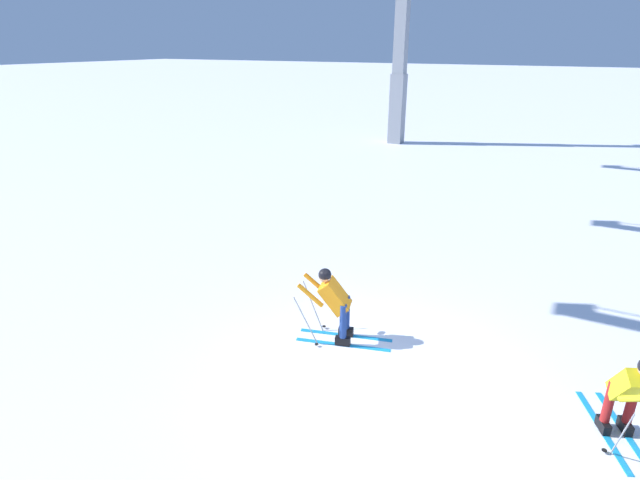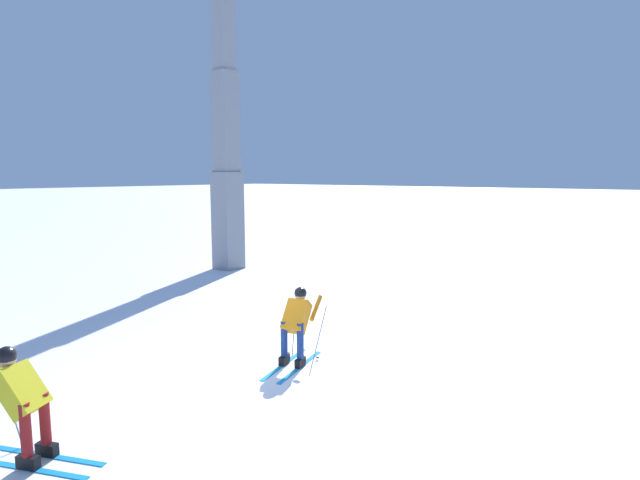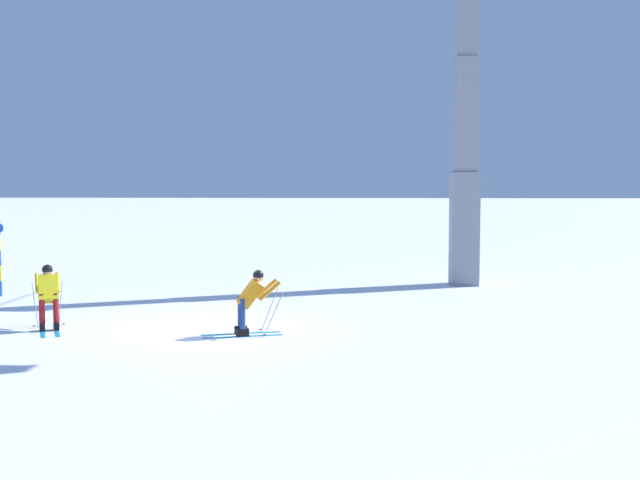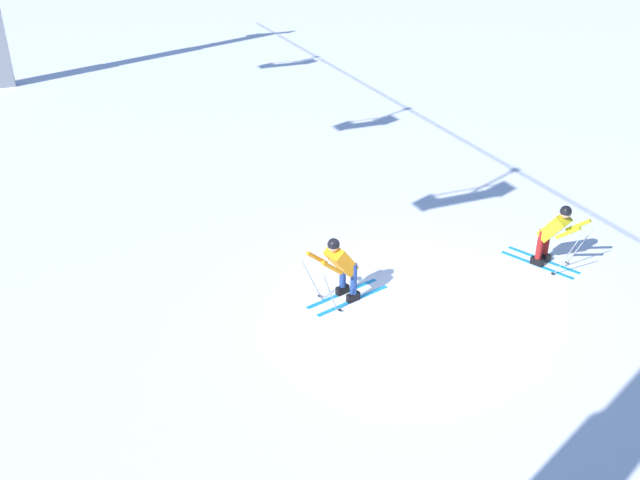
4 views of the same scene
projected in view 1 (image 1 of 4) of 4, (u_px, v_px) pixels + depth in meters
ground_plane at (377, 375)px, 8.49m from camera, size 260.00×260.00×0.00m
skier_carving_main at (334, 300)px, 9.23m from camera, size 1.00×1.85×1.59m
lift_tower_far at (401, 51)px, 26.40m from camera, size 0.73×2.40×11.55m
skier_distant_uphill at (633, 391)px, 6.79m from camera, size 1.79×1.19×1.62m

